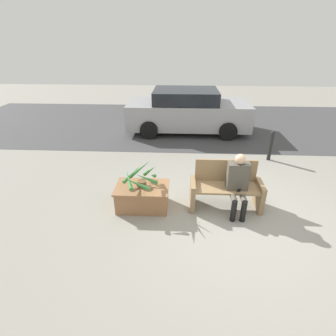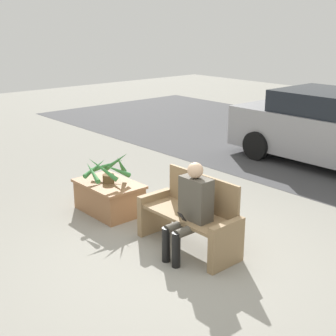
% 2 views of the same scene
% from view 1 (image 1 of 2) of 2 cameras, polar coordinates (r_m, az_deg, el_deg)
% --- Properties ---
extents(ground_plane, '(30.00, 30.00, 0.00)m').
position_cam_1_polar(ground_plane, '(5.25, 14.53, -10.66)').
color(ground_plane, gray).
extents(road_surface, '(20.00, 6.00, 0.01)m').
position_cam_1_polar(road_surface, '(10.69, 8.76, 9.57)').
color(road_surface, '#424244').
rests_on(road_surface, ground_plane).
extents(bench, '(1.41, 0.55, 0.94)m').
position_cam_1_polar(bench, '(5.35, 12.47, -4.20)').
color(bench, '#8C704C').
rests_on(bench, ground_plane).
extents(person_seated, '(0.40, 0.57, 1.20)m').
position_cam_1_polar(person_seated, '(5.12, 15.01, -2.87)').
color(person_seated, '#4C473D').
rests_on(person_seated, ground_plane).
extents(planter_box, '(1.05, 0.70, 0.47)m').
position_cam_1_polar(planter_box, '(5.30, -5.56, -6.04)').
color(planter_box, '#936642').
rests_on(planter_box, ground_plane).
extents(potted_plant, '(0.71, 0.71, 0.49)m').
position_cam_1_polar(potted_plant, '(5.08, -5.87, -1.97)').
color(potted_plant, brown).
rests_on(potted_plant, planter_box).
extents(parked_car, '(4.23, 1.98, 1.48)m').
position_cam_1_polar(parked_car, '(9.55, 4.29, 12.27)').
color(parked_car, '#99999E').
rests_on(parked_car, ground_plane).
extents(bollard_post, '(0.11, 0.11, 0.85)m').
position_cam_1_polar(bollard_post, '(7.75, 21.48, 4.68)').
color(bollard_post, black).
rests_on(bollard_post, ground_plane).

